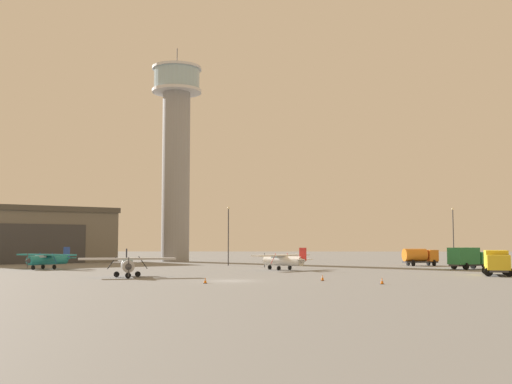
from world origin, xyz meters
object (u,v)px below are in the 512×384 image
(airplane_silver, at_px, (127,264))
(airplane_teal, at_px, (48,259))
(control_tower, at_px, (176,147))
(truck_box_yellow, at_px, (497,261))
(traffic_cone_near_right, at_px, (205,280))
(light_post_east, at_px, (453,231))
(traffic_cone_mid_apron, at_px, (322,278))
(truck_fuel_tanker_orange, at_px, (420,256))
(light_post_west, at_px, (228,231))
(traffic_cone_near_left, at_px, (382,281))
(airplane_white, at_px, (284,260))
(truck_box_green, at_px, (468,257))

(airplane_silver, bearing_deg, airplane_teal, -156.54)
(control_tower, height_order, truck_box_yellow, control_tower)
(truck_box_yellow, bearing_deg, traffic_cone_near_right, -49.90)
(light_post_east, xyz_separation_m, traffic_cone_mid_apron, (-28.60, -53.04, -5.68))
(traffic_cone_mid_apron, bearing_deg, truck_fuel_tanker_orange, 64.66)
(light_post_west, height_order, traffic_cone_near_left, light_post_west)
(light_post_east, bearing_deg, airplane_teal, -158.46)
(control_tower, relative_size, airplane_white, 4.91)
(airplane_white, xyz_separation_m, truck_fuel_tanker_orange, (23.02, 17.19, 0.13))
(airplane_white, distance_m, truck_box_yellow, 28.25)
(control_tower, distance_m, light_post_west, 30.28)
(control_tower, relative_size, truck_box_yellow, 5.91)
(truck_box_green, xyz_separation_m, light_post_east, (5.33, 25.36, 4.28))
(truck_fuel_tanker_orange, distance_m, light_post_west, 32.19)
(traffic_cone_mid_apron, bearing_deg, airplane_white, 98.07)
(airplane_white, relative_size, truck_fuel_tanker_orange, 1.49)
(light_post_west, relative_size, traffic_cone_mid_apron, 15.36)
(light_post_west, bearing_deg, truck_box_yellow, -41.65)
(airplane_teal, distance_m, airplane_silver, 26.35)
(airplane_silver, distance_m, traffic_cone_near_right, 14.51)
(control_tower, bearing_deg, traffic_cone_mid_apron, -68.56)
(truck_box_yellow, xyz_separation_m, truck_fuel_tanker_orange, (-1.87, 30.55, -0.04))
(control_tower, relative_size, traffic_cone_near_left, 70.12)
(airplane_teal, bearing_deg, light_post_west, 147.85)
(airplane_silver, bearing_deg, light_post_west, 150.61)
(airplane_silver, bearing_deg, traffic_cone_mid_apron, 59.13)
(control_tower, height_order, traffic_cone_near_left, control_tower)
(traffic_cone_near_right, bearing_deg, control_tower, 101.00)
(light_post_west, xyz_separation_m, traffic_cone_mid_apron, (12.32, -40.87, -5.46))
(light_post_east, height_order, traffic_cone_near_right, light_post_east)
(traffic_cone_near_left, bearing_deg, control_tower, 113.73)
(airplane_silver, bearing_deg, airplane_white, 120.34)
(airplane_teal, height_order, truck_fuel_tanker_orange, airplane_teal)
(truck_box_yellow, bearing_deg, airplane_silver, -68.49)
(traffic_cone_near_left, bearing_deg, truck_box_green, 61.02)
(airplane_teal, bearing_deg, airplane_white, 114.46)
(truck_box_yellow, distance_m, truck_fuel_tanker_orange, 30.61)
(truck_box_green, height_order, light_post_east, light_post_east)
(airplane_white, height_order, truck_fuel_tanker_orange, airplane_white)
(airplane_white, xyz_separation_m, traffic_cone_near_left, (8.58, -29.22, -1.17))
(truck_fuel_tanker_orange, bearing_deg, truck_box_green, -87.41)
(control_tower, xyz_separation_m, light_post_west, (12.15, -21.47, -17.56))
(traffic_cone_near_right, bearing_deg, light_post_east, 55.07)
(truck_box_yellow, distance_m, light_post_west, 45.41)
(airplane_teal, bearing_deg, light_post_east, 140.49)
(truck_box_green, distance_m, traffic_cone_near_right, 47.33)
(truck_fuel_tanker_orange, relative_size, light_post_west, 0.61)
(truck_box_yellow, xyz_separation_m, traffic_cone_near_right, (-32.97, -15.22, -1.36))
(traffic_cone_near_right, bearing_deg, traffic_cone_near_left, -2.20)
(airplane_silver, distance_m, traffic_cone_near_left, 28.82)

